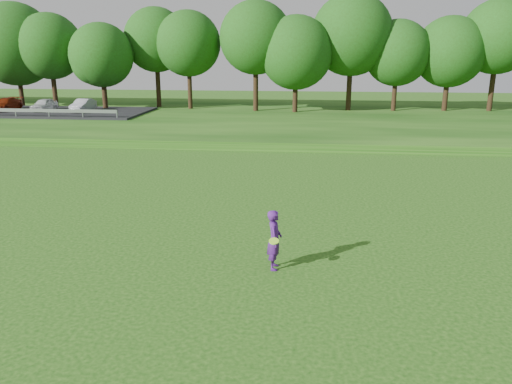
# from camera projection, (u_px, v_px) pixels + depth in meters

# --- Properties ---
(ground) EXTENTS (140.00, 140.00, 0.00)m
(ground) POSITION_uv_depth(u_px,v_px,m) (177.00, 272.00, 15.22)
(ground) COLOR #133F0C
(ground) RESTS_ON ground
(berm) EXTENTS (130.00, 30.00, 0.60)m
(berm) POSITION_uv_depth(u_px,v_px,m) (269.00, 118.00, 47.64)
(berm) COLOR #133F0C
(berm) RESTS_ON ground
(walking_path) EXTENTS (130.00, 1.60, 0.04)m
(walking_path) POSITION_uv_depth(u_px,v_px,m) (252.00, 148.00, 34.34)
(walking_path) COLOR gray
(walking_path) RESTS_ON ground
(treeline) EXTENTS (104.00, 7.00, 15.00)m
(treeline) POSITION_uv_depth(u_px,v_px,m) (273.00, 33.00, 49.33)
(treeline) COLOR #1E440F
(treeline) RESTS_ON berm
(parking_lot) EXTENTS (24.00, 9.00, 1.38)m
(parking_lot) POSITION_uv_depth(u_px,v_px,m) (19.00, 109.00, 48.84)
(parking_lot) COLOR black
(parking_lot) RESTS_ON berm
(woman) EXTENTS (0.48, 1.02, 1.89)m
(woman) POSITION_uv_depth(u_px,v_px,m) (274.00, 240.00, 15.25)
(woman) COLOR #48186D
(woman) RESTS_ON ground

